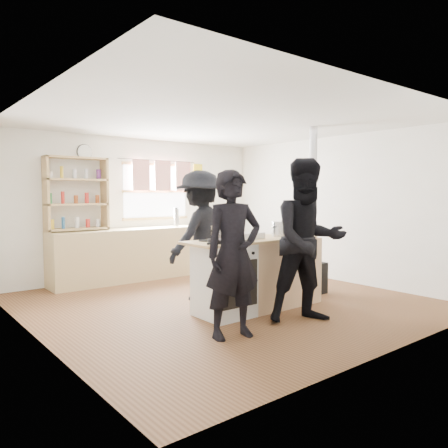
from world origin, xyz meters
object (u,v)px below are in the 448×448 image
at_px(flue_heater, 312,250).
at_px(person_near_right, 308,241).
at_px(thermos, 176,217).
at_px(person_far, 201,235).
at_px(roast_tray, 250,235).
at_px(bread_board, 304,231).
at_px(stockpot_counter, 283,229).
at_px(skillet_greens, 219,241).
at_px(person_near_left, 233,254).
at_px(cooking_island, 259,273).
at_px(stockpot_stove, 220,232).

relative_size(flue_heater, person_near_right, 1.30).
distance_m(thermos, person_far, 2.02).
distance_m(roast_tray, bread_board, 0.93).
relative_size(roast_tray, bread_board, 1.22).
distance_m(person_near_right, person_far, 1.73).
distance_m(bread_board, person_far, 1.46).
height_order(roast_tray, bread_board, bread_board).
distance_m(roast_tray, stockpot_counter, 0.56).
height_order(skillet_greens, person_near_left, person_near_left).
distance_m(stockpot_counter, bread_board, 0.37).
bearing_deg(person_far, thermos, -129.38).
xyz_separation_m(stockpot_counter, person_far, (-0.71, 0.92, -0.11)).
relative_size(thermos, bread_board, 1.13).
height_order(person_near_left, person_far, person_far).
bearing_deg(person_near_right, skillet_greens, 165.17).
xyz_separation_m(roast_tray, person_near_left, (-0.87, -0.71, -0.09)).
bearing_deg(thermos, bread_board, -83.84).
relative_size(roast_tray, flue_heater, 0.14).
xyz_separation_m(person_near_left, person_near_right, (1.05, -0.12, 0.08)).
xyz_separation_m(person_near_right, person_far, (-0.34, 1.70, -0.04)).
height_order(cooking_island, stockpot_counter, stockpot_counter).
bearing_deg(cooking_island, person_far, 107.73).
bearing_deg(stockpot_counter, person_far, 127.68).
distance_m(skillet_greens, person_near_left, 0.59).
bearing_deg(person_near_left, roast_tray, 49.74).
bearing_deg(flue_heater, person_near_left, -159.77).
distance_m(roast_tray, person_near_left, 1.13).
xyz_separation_m(skillet_greens, person_near_right, (0.82, -0.65, 0.00)).
bearing_deg(skillet_greens, stockpot_counter, 5.93).
xyz_separation_m(thermos, stockpot_stove, (-0.96, -2.55, -0.05)).
height_order(person_near_right, person_far, person_near_right).
distance_m(stockpot_counter, person_near_left, 1.58).
relative_size(thermos, stockpot_stove, 1.35).
bearing_deg(person_near_left, person_near_right, 4.04).
xyz_separation_m(stockpot_counter, person_near_left, (-1.42, -0.66, -0.15)).
bearing_deg(person_near_left, person_far, 76.21).
relative_size(skillet_greens, person_far, 0.20).
bearing_deg(person_near_right, bread_board, 67.67).
distance_m(person_near_left, person_near_right, 1.06).
height_order(bread_board, flue_heater, flue_heater).
xyz_separation_m(stockpot_stove, stockpot_counter, (0.90, -0.23, 0.01)).
height_order(stockpot_stove, person_far, person_far).
bearing_deg(person_near_right, person_near_left, -162.62).
relative_size(stockpot_stove, person_near_right, 0.13).
bearing_deg(person_near_left, thermos, 77.10).
relative_size(flue_heater, person_far, 1.36).
relative_size(thermos, roast_tray, 0.93).
xyz_separation_m(thermos, person_near_left, (-1.48, -3.44, -0.19)).
height_order(roast_tray, flue_heater, flue_heater).
xyz_separation_m(stockpot_counter, person_near_right, (-0.38, -0.78, -0.07)).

